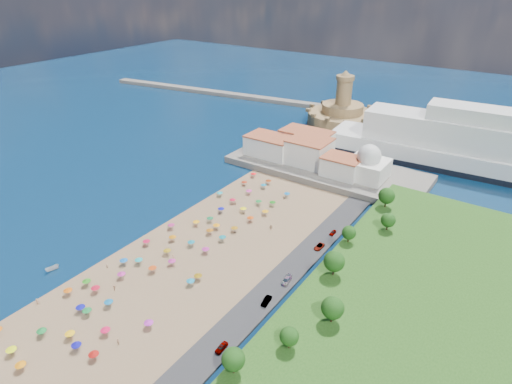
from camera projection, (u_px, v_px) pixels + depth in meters
The scene contains 12 objects.
ground at pixel (206, 237), 148.16m from camera, with size 700.00×700.00×0.00m, color #071938.
terrace at pixel (326, 168), 195.91m from camera, with size 90.00×36.00×3.00m, color #59544C.
jetty at pixel (318, 138), 232.73m from camera, with size 18.00×70.00×2.40m, color #59544C.
breakwater at pixel (227, 94), 314.90m from camera, with size 200.00×7.00×2.60m, color #59544C.
waterfront_buildings at pixel (302, 149), 200.00m from camera, with size 57.00×29.00×11.00m.
domed_building at pixel (368, 165), 180.95m from camera, with size 16.00×16.00×15.00m.
fortress at pixel (342, 115), 252.18m from camera, with size 40.00×40.00×32.40m.
beach_parasols at pixel (181, 245), 139.79m from camera, with size 32.85×117.95×2.20m.
beachgoers at pixel (194, 249), 139.63m from camera, with size 33.71×91.48×1.87m.
moored_boats at pixel (25, 279), 126.57m from camera, with size 7.20×21.28×1.59m.
parked_cars at pixel (289, 277), 126.43m from camera, with size 2.66×65.56×1.45m.
hillside_trees at pixel (330, 269), 115.60m from camera, with size 17.53×111.86×7.62m.
Camera 1 is at (84.83, -92.74, 81.86)m, focal length 30.00 mm.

